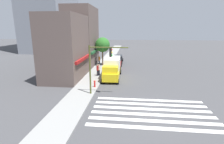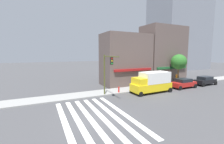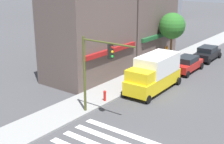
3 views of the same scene
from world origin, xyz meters
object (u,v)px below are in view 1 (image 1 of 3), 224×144
at_px(fire_hydrant, 95,83).
at_px(pedestrian_orange_vest, 99,60).
at_px(pedestrian_white_shirt, 99,70).
at_px(street_tree, 103,45).
at_px(sedan_red, 116,64).
at_px(sedan_black, 118,59).
at_px(traffic_signal, 99,62).
at_px(pedestrian_red_jacket, 98,70).
at_px(box_truck_yellow, 112,68).

bearing_deg(fire_hydrant, pedestrian_orange_vest, 7.81).
xyz_separation_m(pedestrian_white_shirt, street_tree, (7.73, 0.66, 3.11)).
bearing_deg(pedestrian_orange_vest, sedan_red, -137.30).
distance_m(pedestrian_orange_vest, fire_hydrant, 13.93).
bearing_deg(pedestrian_orange_vest, sedan_black, -61.03).
bearing_deg(fire_hydrant, street_tree, 4.74).
relative_size(traffic_signal, sedan_red, 1.26).
height_order(sedan_red, fire_hydrant, sedan_red).
bearing_deg(pedestrian_red_jacket, pedestrian_white_shirt, -16.48).
bearing_deg(sedan_red, traffic_signal, 176.52).
height_order(sedan_black, pedestrian_orange_vest, pedestrian_orange_vest).
distance_m(sedan_black, pedestrian_red_jacket, 11.93).
bearing_deg(street_tree, pedestrian_white_shirt, -175.13).
relative_size(sedan_red, pedestrian_orange_vest, 2.50).
relative_size(traffic_signal, fire_hydrant, 6.62).
xyz_separation_m(pedestrian_white_shirt, pedestrian_orange_vest, (8.25, 1.45, 0.00)).
xyz_separation_m(box_truck_yellow, fire_hydrant, (-4.60, 1.70, -0.97)).
distance_m(sedan_red, pedestrian_red_jacket, 6.46).
distance_m(box_truck_yellow, pedestrian_orange_vest, 9.88).
bearing_deg(traffic_signal, pedestrian_red_jacket, 12.23).
bearing_deg(traffic_signal, fire_hydrant, 24.00).
distance_m(box_truck_yellow, pedestrian_red_jacket, 2.50).
height_order(traffic_signal, sedan_red, traffic_signal).
relative_size(traffic_signal, box_truck_yellow, 0.89).
height_order(pedestrian_orange_vest, street_tree, street_tree).
relative_size(traffic_signal, pedestrian_white_shirt, 3.15).
distance_m(pedestrian_red_jacket, fire_hydrant, 5.38).
bearing_deg(pedestrian_white_shirt, sedan_red, 110.53).
xyz_separation_m(box_truck_yellow, pedestrian_red_jacket, (0.72, 2.34, -0.51)).
xyz_separation_m(traffic_signal, street_tree, (15.52, 2.10, 0.37)).
xyz_separation_m(sedan_red, sedan_black, (5.68, 0.00, 0.00)).
relative_size(traffic_signal, pedestrian_red_jacket, 3.15).
distance_m(sedan_red, fire_hydrant, 11.47).
relative_size(sedan_red, pedestrian_white_shirt, 2.50).
relative_size(pedestrian_white_shirt, street_tree, 0.32).
bearing_deg(box_truck_yellow, fire_hydrant, 158.54).
xyz_separation_m(sedan_red, street_tree, (1.93, 2.80, 3.34)).
bearing_deg(box_truck_yellow, sedan_red, -1.18).
bearing_deg(sedan_black, pedestrian_red_jacket, 167.12).
bearing_deg(street_tree, traffic_signal, -172.28).
relative_size(pedestrian_white_shirt, pedestrian_red_jacket, 1.00).
xyz_separation_m(fire_hydrant, street_tree, (13.27, 1.10, 3.57)).
relative_size(box_truck_yellow, pedestrian_white_shirt, 3.53).
bearing_deg(fire_hydrant, pedestrian_red_jacket, 6.85).
height_order(sedan_black, pedestrian_red_jacket, pedestrian_red_jacket).
relative_size(box_truck_yellow, pedestrian_red_jacket, 3.53).
xyz_separation_m(traffic_signal, pedestrian_white_shirt, (7.79, 1.44, -2.74)).
xyz_separation_m(box_truck_yellow, street_tree, (8.67, 2.80, 2.60)).
bearing_deg(sedan_red, street_tree, 54.91).
relative_size(pedestrian_red_jacket, fire_hydrant, 2.10).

